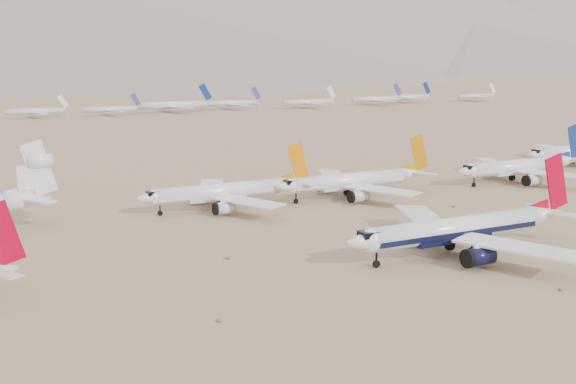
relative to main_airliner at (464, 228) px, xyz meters
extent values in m
plane|color=#80674A|center=(-11.62, 3.12, -4.98)|extent=(7000.00, 7000.00, 0.00)
cylinder|color=white|center=(-2.32, 0.00, 0.22)|extent=(38.24, 4.52, 4.52)
cube|color=black|center=(-2.32, 0.00, -0.34)|extent=(37.48, 4.59, 1.02)
sphere|color=white|center=(-21.44, 0.00, 0.22)|extent=(4.52, 4.52, 4.52)
cube|color=black|center=(-22.12, 0.00, 1.46)|extent=(3.16, 2.94, 1.13)
cone|color=white|center=(21.32, 0.00, 0.56)|extent=(9.56, 4.52, 4.52)
cube|color=white|center=(0.64, -13.41, -0.57)|extent=(14.77, 23.27, 0.71)
cube|color=white|center=(23.18, -4.40, 1.13)|extent=(6.07, 7.94, 0.27)
cylinder|color=black|center=(-4.44, -9.40, -2.61)|extent=(5.31, 3.25, 3.25)
cube|color=white|center=(0.64, 13.41, -0.57)|extent=(14.77, 23.27, 0.71)
cube|color=white|center=(23.18, 4.40, 1.13)|extent=(6.07, 7.94, 0.27)
cylinder|color=black|center=(-4.44, 9.40, -2.61)|extent=(5.31, 3.25, 3.25)
cube|color=#AC001C|center=(23.98, 0.00, 7.15)|extent=(7.25, 0.36, 11.94)
cylinder|color=black|center=(-20.31, 0.00, -4.30)|extent=(1.36, 0.57, 1.36)
cylinder|color=black|center=(-0.72, -3.16, -4.03)|extent=(1.90, 1.13, 1.90)
cylinder|color=black|center=(-0.72, 3.16, -4.03)|extent=(1.90, 1.13, 1.90)
cube|color=white|center=(-82.31, 8.69, 0.48)|extent=(5.35, 6.99, 0.24)
cube|color=#AC001C|center=(-81.61, 12.58, 5.80)|extent=(6.39, 0.32, 10.52)
cylinder|color=white|center=(66.46, 53.17, -0.13)|extent=(34.74, 4.21, 4.21)
cube|color=silver|center=(66.46, 53.17, -0.66)|extent=(34.04, 4.27, 0.95)
sphere|color=white|center=(49.09, 53.17, -0.13)|extent=(4.21, 4.21, 4.21)
cube|color=black|center=(48.46, 53.17, 1.02)|extent=(2.95, 2.74, 1.05)
cone|color=white|center=(87.93, 53.17, 0.18)|extent=(8.68, 4.21, 4.21)
cube|color=white|center=(69.14, 40.93, -0.87)|extent=(13.42, 21.14, 0.65)
cylinder|color=silver|center=(64.53, 44.58, -2.77)|extent=(4.82, 3.03, 3.03)
cube|color=white|center=(69.14, 65.41, -0.87)|extent=(13.42, 21.14, 0.65)
cube|color=white|center=(89.62, 57.18, 0.71)|extent=(5.51, 7.21, 0.25)
cylinder|color=silver|center=(64.53, 61.76, -2.77)|extent=(4.82, 3.03, 3.03)
cube|color=navy|center=(90.34, 53.17, 6.19)|extent=(6.58, 0.34, 10.85)
cylinder|color=black|center=(50.14, 53.17, -4.35)|extent=(1.26, 0.53, 1.26)
cylinder|color=black|center=(67.91, 50.22, -4.09)|extent=(1.77, 1.05, 1.77)
cylinder|color=black|center=(67.91, 56.12, -4.09)|extent=(1.77, 1.05, 1.77)
cylinder|color=white|center=(9.24, 56.35, -0.26)|extent=(33.77, 4.10, 4.10)
cube|color=silver|center=(9.24, 56.35, -0.77)|extent=(33.09, 4.17, 0.92)
sphere|color=white|center=(-7.64, 56.35, -0.26)|extent=(4.10, 4.10, 4.10)
cube|color=black|center=(-8.26, 56.35, 0.87)|extent=(2.87, 2.67, 1.03)
cone|color=white|center=(30.11, 56.35, 0.05)|extent=(8.44, 4.10, 4.10)
cube|color=white|center=(11.85, 44.44, -0.98)|extent=(13.04, 20.55, 0.63)
cube|color=white|center=(31.75, 52.45, 0.56)|extent=(5.36, 7.01, 0.25)
cylinder|color=silver|center=(7.37, 47.99, -2.83)|extent=(4.69, 2.95, 2.95)
cube|color=white|center=(11.85, 68.25, -0.98)|extent=(13.04, 20.55, 0.63)
cube|color=white|center=(31.75, 60.24, 0.56)|extent=(5.36, 7.01, 0.25)
cylinder|color=silver|center=(7.37, 64.70, -2.83)|extent=(4.69, 2.95, 2.95)
cube|color=#C87A09|center=(32.46, 56.35, 5.90)|extent=(6.40, 0.33, 10.55)
cylinder|color=black|center=(-6.62, 56.35, -4.36)|extent=(1.23, 0.51, 1.23)
cylinder|color=black|center=(10.65, 53.47, -4.12)|extent=(1.72, 1.03, 1.72)
cylinder|color=black|center=(10.65, 59.22, -4.12)|extent=(1.72, 1.03, 1.72)
cylinder|color=white|center=(-26.76, 59.02, -0.42)|extent=(32.44, 3.96, 3.96)
cube|color=silver|center=(-26.76, 59.02, -0.91)|extent=(31.79, 4.02, 0.89)
sphere|color=white|center=(-42.97, 59.02, -0.42)|extent=(3.96, 3.96, 3.96)
cube|color=black|center=(-43.57, 59.02, 0.67)|extent=(2.78, 2.58, 0.99)
cone|color=white|center=(-6.71, 59.02, -0.12)|extent=(8.11, 3.96, 3.96)
cube|color=white|center=(-24.25, 47.58, -1.11)|extent=(12.53, 19.74, 0.61)
cube|color=white|center=(-5.13, 55.27, 0.38)|extent=(5.15, 6.73, 0.24)
cylinder|color=silver|center=(-28.56, 50.98, -2.90)|extent=(4.51, 2.85, 2.85)
cube|color=white|center=(-24.25, 70.46, -1.11)|extent=(12.53, 19.74, 0.61)
cube|color=white|center=(-5.13, 62.77, 0.38)|extent=(5.15, 6.73, 0.24)
cylinder|color=silver|center=(-28.56, 67.06, -2.90)|extent=(4.51, 2.85, 2.85)
cube|color=orange|center=(-4.46, 59.02, 5.50)|extent=(6.15, 0.32, 10.13)
cylinder|color=black|center=(-41.98, 59.02, -4.38)|extent=(1.19, 0.50, 1.19)
cylinder|color=black|center=(-25.40, 56.24, -4.14)|extent=(1.67, 0.99, 1.67)
cylinder|color=black|center=(-25.40, 61.79, -4.14)|extent=(1.67, 0.99, 1.67)
cone|color=white|center=(-71.32, 61.88, 1.03)|extent=(10.24, 4.91, 4.91)
cube|color=white|center=(-69.33, 57.16, 1.65)|extent=(6.50, 8.50, 0.29)
cube|color=white|center=(-69.33, 66.60, 1.65)|extent=(6.50, 8.50, 0.29)
cube|color=white|center=(-68.48, 61.88, 8.11)|extent=(7.77, 0.39, 12.80)
cylinder|color=white|center=(-68.19, 61.88, 9.69)|extent=(5.12, 3.18, 3.18)
sphere|color=white|center=(91.79, 68.38, -0.01)|extent=(4.32, 4.32, 4.32)
cube|color=black|center=(91.14, 68.38, 1.18)|extent=(3.02, 2.81, 1.08)
cube|color=white|center=(112.43, 80.96, -0.77)|extent=(13.81, 21.76, 0.67)
cylinder|color=silver|center=(107.68, 77.21, -2.71)|extent=(4.97, 3.11, 3.11)
cylinder|color=black|center=(92.87, 68.38, -4.33)|extent=(1.30, 0.54, 1.30)
cylinder|color=black|center=(111.16, 71.40, -4.07)|extent=(1.81, 1.08, 1.81)
cylinder|color=silver|center=(-26.87, 346.34, -0.91)|extent=(33.73, 3.33, 3.33)
cube|color=white|center=(-11.00, 346.34, 4.72)|extent=(6.72, 0.33, 8.46)
cube|color=silver|center=(-26.87, 337.61, -1.41)|extent=(8.89, 15.52, 0.33)
cube|color=silver|center=(-26.87, 355.07, -1.41)|extent=(8.89, 15.52, 0.33)
cylinder|color=silver|center=(16.54, 341.20, -0.93)|extent=(33.41, 3.30, 3.30)
cube|color=#492F8D|center=(32.26, 341.20, 4.65)|extent=(6.65, 0.33, 8.38)
cube|color=silver|center=(16.54, 332.55, -1.42)|extent=(8.80, 15.38, 0.33)
cube|color=silver|center=(16.54, 349.84, -1.42)|extent=(8.80, 15.38, 0.33)
cylinder|color=silver|center=(59.22, 348.17, -0.24)|extent=(47.26, 4.67, 4.67)
cube|color=navy|center=(81.47, 348.17, 7.65)|extent=(9.41, 0.47, 11.85)
cube|color=silver|center=(59.22, 335.94, -0.94)|extent=(12.45, 21.76, 0.47)
cube|color=silver|center=(59.22, 360.40, -0.94)|extent=(12.45, 21.76, 0.47)
cylinder|color=silver|center=(102.63, 353.22, -0.66)|extent=(38.79, 3.83, 3.83)
cube|color=#492F8D|center=(120.88, 353.22, 5.82)|extent=(7.73, 0.38, 9.73)
cube|color=silver|center=(102.63, 343.18, -1.24)|extent=(10.22, 17.86, 0.38)
cube|color=silver|center=(102.63, 363.26, -1.24)|extent=(10.22, 17.86, 0.38)
cylinder|color=silver|center=(154.18, 337.63, -0.67)|extent=(38.60, 3.81, 3.81)
cube|color=white|center=(172.34, 337.63, 5.78)|extent=(7.69, 0.38, 9.68)
cube|color=silver|center=(154.18, 327.64, -1.24)|extent=(10.17, 17.77, 0.38)
cube|color=silver|center=(154.18, 347.62, -1.24)|extent=(10.17, 17.77, 0.38)
cylinder|color=silver|center=(214.03, 342.25, -0.57)|extent=(40.51, 4.00, 4.00)
cube|color=#492F8D|center=(233.10, 342.25, 6.19)|extent=(8.07, 0.40, 10.16)
cube|color=silver|center=(214.03, 331.76, -1.18)|extent=(10.67, 18.65, 0.40)
cube|color=silver|center=(214.03, 352.74, -1.18)|extent=(10.67, 18.65, 0.40)
cylinder|color=silver|center=(248.68, 351.11, -0.60)|extent=(40.07, 3.96, 3.96)
cube|color=navy|center=(267.53, 351.11, 6.10)|extent=(7.98, 0.40, 10.05)
cube|color=silver|center=(248.68, 340.73, -1.19)|extent=(10.56, 18.45, 0.40)
cube|color=silver|center=(248.68, 361.48, -1.19)|extent=(10.56, 18.45, 0.40)
cylinder|color=silver|center=(308.84, 340.28, -0.82)|extent=(35.60, 3.52, 3.52)
cube|color=white|center=(325.59, 340.28, 5.13)|extent=(7.09, 0.35, 8.93)
cube|color=silver|center=(308.84, 331.06, -1.35)|extent=(9.38, 16.39, 0.35)
cube|color=silver|center=(308.84, 349.49, -1.35)|extent=(9.38, 16.39, 0.35)
cone|color=slate|center=(188.38, 1483.12, 115.02)|extent=(1824.00, 1824.00, 240.00)
cone|color=slate|center=(1188.38, 1603.12, 140.02)|extent=(1682.00, 1682.00, 290.00)
cone|color=slate|center=(1788.38, 1753.12, 170.02)|extent=(2380.00, 2380.00, 350.00)
cone|color=slate|center=(138.38, 1103.12, 65.02)|extent=(1260.00, 1260.00, 140.00)
cone|color=slate|center=(988.38, 1103.12, 45.02)|extent=(900.00, 900.00, 100.00)
ellipsoid|color=brown|center=(-55.72, -11.78, -4.72)|extent=(0.84, 0.84, 0.46)
ellipsoid|color=brown|center=(-42.02, 17.52, -4.68)|extent=(0.98, 0.98, 0.54)
ellipsoid|color=brown|center=(-0.92, -24.58, -4.77)|extent=(0.70, 0.70, 0.39)
ellipsoid|color=brown|center=(12.78, 4.72, -4.72)|extent=(0.84, 0.84, 0.46)
ellipsoid|color=brown|center=(26.48, 34.02, -4.68)|extent=(0.98, 0.98, 0.54)
camera|label=1|loc=(-92.58, -103.91, 33.28)|focal=45.00mm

